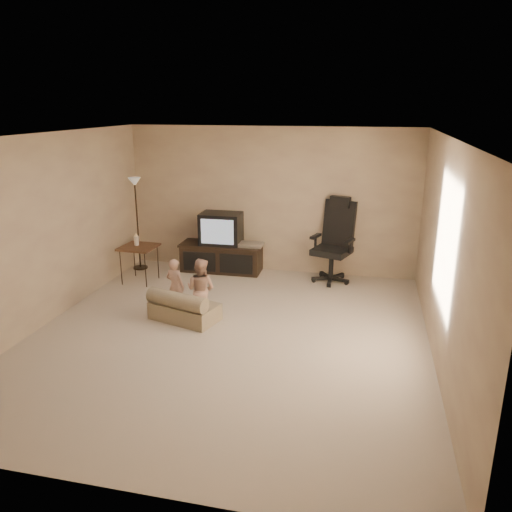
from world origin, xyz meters
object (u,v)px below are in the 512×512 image
Objects in this scene: tv_stand at (222,247)px; floor_lamp at (136,203)px; office_chair at (334,251)px; toddler_left at (175,286)px; side_table at (138,247)px; child_sofa at (183,308)px; toddler_right at (201,289)px.

tv_stand is 0.90× the size of floor_lamp.
toddler_left is at bearing -119.28° from office_chair.
side_table reaches higher than child_sofa.
tv_stand is 1.45m from side_table.
toddler_left is 0.44m from toddler_right.
tv_stand is at bearing 108.40° from child_sofa.
side_table is at bearing -31.52° from toddler_left.
child_sofa is (1.26, -1.33, -0.41)m from side_table.
office_chair is 3.51m from floor_lamp.
toddler_left is at bearing -45.62° from side_table.
tv_stand is 1.93m from toddler_left.
floor_lamp reaches higher than toddler_right.
toddler_right reaches higher than toddler_left.
office_chair reaches higher than tv_stand.
floor_lamp is 1.62× the size of child_sofa.
child_sofa is 0.37m from toddler_left.
floor_lamp is at bearing 115.55° from side_table.
child_sofa is 1.16× the size of toddler_right.
side_table is 0.51× the size of floor_lamp.
office_chair is at bearing 64.45° from child_sofa.
floor_lamp reaches higher than toddler_left.
office_chair reaches higher than toddler_left.
child_sofa is at bearing 35.82° from toddler_right.
toddler_right is (0.42, -0.13, 0.04)m from toddler_left.
tv_stand is at bearing -163.22° from office_chair.
tv_stand is at bearing -69.85° from toddler_right.
tv_stand is 1.05× the size of office_chair.
office_chair is 0.85× the size of floor_lamp.
floor_lamp is 1.88× the size of toddler_right.
toddler_left is (-0.10, -1.93, -0.03)m from tv_stand.
toddler_right is (-1.64, -2.00, -0.07)m from office_chair.
floor_lamp is 2.35m from toddler_left.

